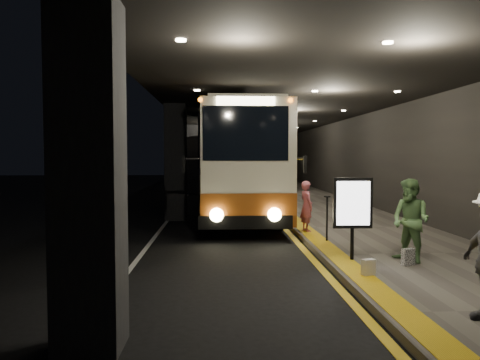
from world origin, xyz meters
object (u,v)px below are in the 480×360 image
object	(u,v)px
passenger_boarding	(306,206)
bag_plain	(369,267)
coach_second	(233,165)
passenger_waiting_green	(411,221)
coach_main	(236,167)
info_sign	(353,205)
coach_third	(226,163)
stanchion_post	(327,219)
bag_polka	(408,257)

from	to	relation	value
passenger_boarding	bag_plain	world-z (taller)	passenger_boarding
coach_second	bag_plain	distance (m)	21.42
passenger_boarding	passenger_waiting_green	distance (m)	4.44
coach_main	passenger_waiting_green	bearing A→B (deg)	-71.29
coach_second	passenger_boarding	bearing A→B (deg)	-82.40
coach_second	info_sign	bearing A→B (deg)	-82.86
coach_third	bag_plain	xyz separation A→B (m)	(2.17, -36.32, -1.43)
bag_plain	info_sign	xyz separation A→B (m)	(0.06, 1.33, 1.07)
passenger_waiting_green	coach_main	bearing A→B (deg)	168.66
passenger_boarding	info_sign	xyz separation A→B (m)	(0.27, -3.94, 0.46)
stanchion_post	passenger_boarding	bearing A→B (deg)	98.33
bag_plain	info_sign	distance (m)	1.71
coach_second	stanchion_post	xyz separation A→B (m)	(2.00, -17.66, -1.07)
passenger_boarding	bag_plain	xyz separation A→B (m)	(0.21, -5.27, -0.61)
info_sign	bag_plain	bearing A→B (deg)	-91.66
coach_third	passenger_boarding	size ratio (longest dim) A/B	7.52
coach_main	info_sign	world-z (taller)	coach_main
coach_main	info_sign	size ratio (longest dim) A/B	7.23
coach_third	passenger_waiting_green	size ratio (longest dim) A/B	6.38
coach_second	info_sign	world-z (taller)	coach_second
passenger_boarding	coach_second	bearing A→B (deg)	-8.45
coach_second	bag_plain	bearing A→B (deg)	-83.39
coach_second	passenger_waiting_green	world-z (taller)	coach_second
passenger_waiting_green	passenger_boarding	bearing A→B (deg)	168.52
coach_second	passenger_waiting_green	distance (m)	20.47
coach_third	passenger_boarding	bearing A→B (deg)	-85.16
info_sign	stanchion_post	world-z (taller)	info_sign
coach_third	bag_plain	bearing A→B (deg)	-85.35
passenger_waiting_green	bag_polka	xyz separation A→B (m)	(-0.16, -0.27, -0.73)
passenger_boarding	info_sign	world-z (taller)	info_sign
bag_polka	stanchion_post	xyz separation A→B (m)	(-1.08, 2.80, 0.43)
coach_main	passenger_boarding	xyz separation A→B (m)	(1.92, -5.38, -1.05)
stanchion_post	info_sign	bearing A→B (deg)	-89.28
info_sign	coach_third	bearing A→B (deg)	94.73
coach_third	bag_plain	distance (m)	36.41
coach_third	info_sign	xyz separation A→B (m)	(2.23, -34.99, -0.36)
coach_main	passenger_waiting_green	world-z (taller)	coach_main
passenger_boarding	info_sign	size ratio (longest dim) A/B	0.84
bag_plain	stanchion_post	distance (m)	3.64
passenger_waiting_green	info_sign	xyz separation A→B (m)	(-1.21, 0.25, 0.33)
info_sign	bag_polka	bearing A→B (deg)	-25.38
bag_polka	stanchion_post	bearing A→B (deg)	111.00
passenger_waiting_green	coach_second	bearing A→B (deg)	158.21
coach_third	stanchion_post	distance (m)	32.79
coach_main	passenger_boarding	bearing A→B (deg)	-71.18
bag_polka	bag_plain	size ratio (longest dim) A/B	1.11
coach_third	info_sign	world-z (taller)	coach_third
coach_second	bag_polka	size ratio (longest dim) A/B	34.78
coach_main	passenger_boarding	distance (m)	5.81
coach_second	coach_third	world-z (taller)	coach_second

